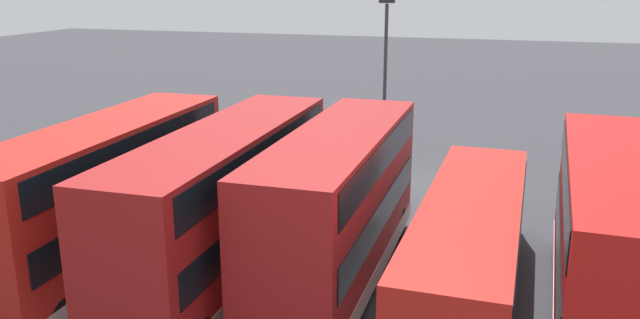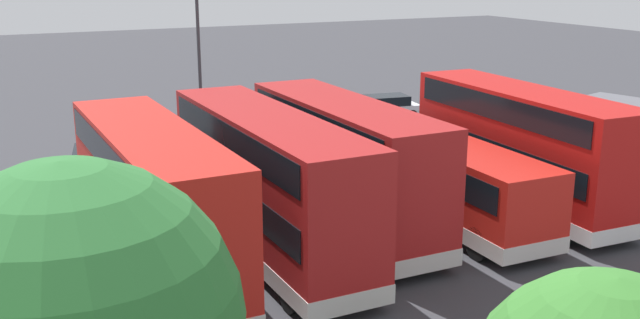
# 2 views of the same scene
# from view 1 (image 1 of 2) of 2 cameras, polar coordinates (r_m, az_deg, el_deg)

# --- Properties ---
(ground_plane) EXTENTS (140.00, 140.00, 0.00)m
(ground_plane) POSITION_cam_1_polar(r_m,az_deg,el_deg) (28.82, 7.28, -2.09)
(ground_plane) COLOR #38383D
(bus_double_decker_near_end) EXTENTS (3.00, 10.75, 4.55)m
(bus_double_decker_near_end) POSITION_cam_1_polar(r_m,az_deg,el_deg) (17.84, 24.26, -6.45)
(bus_double_decker_near_end) COLOR #B71411
(bus_double_decker_near_end) RESTS_ON ground
(bus_single_deck_second) EXTENTS (2.83, 11.59, 2.95)m
(bus_single_deck_second) POSITION_cam_1_polar(r_m,az_deg,el_deg) (18.55, 12.89, -7.31)
(bus_single_deck_second) COLOR red
(bus_single_deck_second) RESTS_ON ground
(bus_double_decker_third) EXTENTS (2.62, 10.37, 4.55)m
(bus_double_decker_third) POSITION_cam_1_polar(r_m,az_deg,el_deg) (18.86, 1.64, -3.83)
(bus_double_decker_third) COLOR #A51919
(bus_double_decker_third) RESTS_ON ground
(bus_double_decker_fourth) EXTENTS (2.69, 11.40, 4.55)m
(bus_double_decker_fourth) POSITION_cam_1_polar(r_m,az_deg,el_deg) (19.23, -8.15, -3.58)
(bus_double_decker_fourth) COLOR #A51919
(bus_double_decker_fourth) RESTS_ON ground
(bus_double_decker_fifth) EXTENTS (2.72, 10.82, 4.55)m
(bus_double_decker_fifth) POSITION_cam_1_polar(r_m,az_deg,el_deg) (20.76, -18.08, -2.77)
(bus_double_decker_fifth) COLOR red
(bus_double_decker_fifth) RESTS_ON ground
(car_small_green) EXTENTS (2.64, 4.82, 1.43)m
(car_small_green) POSITION_cam_1_polar(r_m,az_deg,el_deg) (30.30, -6.20, 0.21)
(car_small_green) COLOR black
(car_small_green) RESTS_ON ground
(lamp_post_tall) EXTENTS (0.70, 0.30, 7.81)m
(lamp_post_tall) POSITION_cam_1_polar(r_m,az_deg,el_deg) (30.55, 5.70, 7.80)
(lamp_post_tall) COLOR #38383D
(lamp_post_tall) RESTS_ON ground
(waste_bin_yellow) EXTENTS (0.60, 0.60, 0.95)m
(waste_bin_yellow) POSITION_cam_1_polar(r_m,az_deg,el_deg) (31.41, 2.75, 0.42)
(waste_bin_yellow) COLOR #197F33
(waste_bin_yellow) RESTS_ON ground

